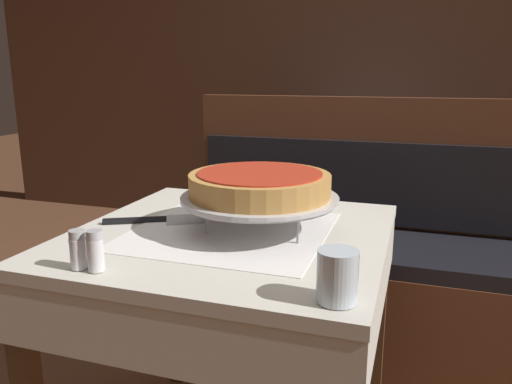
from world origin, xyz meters
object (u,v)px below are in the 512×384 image
object	(u,v)px
dining_table_rear	(366,162)
deep_dish_pizza	(260,184)
pizza_server	(160,220)
pepper_shaker	(95,251)
dining_table_front	(231,269)
condiment_caddy	(355,138)
water_glass_near	(337,276)
salt_shaker	(78,250)
pizza_pan_stand	(260,199)
napkin_holder	(296,187)
booth_bench	(346,273)

from	to	relation	value
dining_table_rear	deep_dish_pizza	size ratio (longest dim) A/B	2.34
pizza_server	pepper_shaker	xyz separation A→B (m)	(0.05, -0.36, 0.04)
dining_table_front	condiment_caddy	xyz separation A→B (m)	(0.09, 1.80, 0.14)
dining_table_front	water_glass_near	world-z (taller)	water_glass_near
dining_table_rear	salt_shaker	distance (m)	2.23
pizza_pan_stand	salt_shaker	size ratio (longest dim) A/B	4.87
salt_shaker	condiment_caddy	size ratio (longest dim) A/B	0.57
napkin_holder	condiment_caddy	bearing A→B (deg)	89.89
deep_dish_pizza	napkin_holder	world-z (taller)	deep_dish_pizza
booth_bench	pizza_server	distance (m)	1.04
dining_table_front	condiment_caddy	size ratio (longest dim) A/B	5.46
dining_table_rear	booth_bench	distance (m)	1.04
pizza_server	pepper_shaker	distance (m)	0.36
pizza_server	pizza_pan_stand	bearing A→B (deg)	2.15
pizza_pan_stand	napkin_holder	bearing A→B (deg)	87.39
pizza_pan_stand	condiment_caddy	distance (m)	1.77
dining_table_front	salt_shaker	size ratio (longest dim) A/B	9.56
deep_dish_pizza	napkin_holder	xyz separation A→B (m)	(0.02, 0.33, -0.08)
pizza_pan_stand	pepper_shaker	world-z (taller)	pizza_pan_stand
dining_table_rear	condiment_caddy	distance (m)	0.18
deep_dish_pizza	pizza_server	size ratio (longest dim) A/B	1.33
dining_table_rear	pepper_shaker	xyz separation A→B (m)	(-0.33, -2.20, 0.17)
dining_table_rear	water_glass_near	size ratio (longest dim) A/B	8.85
dining_table_front	pepper_shaker	distance (m)	0.41
pizza_server	napkin_holder	bearing A→B (deg)	48.30
dining_table_rear	condiment_caddy	xyz separation A→B (m)	(-0.07, -0.06, 0.15)
dining_table_front	water_glass_near	xyz separation A→B (m)	(0.33, -0.33, 0.16)
pizza_pan_stand	salt_shaker	distance (m)	0.47
dining_table_front	condiment_caddy	distance (m)	1.80
dining_table_front	pepper_shaker	bearing A→B (deg)	-115.94
pizza_pan_stand	salt_shaker	xyz separation A→B (m)	(-0.28, -0.37, -0.04)
salt_shaker	dining_table_front	bearing A→B (deg)	58.58
dining_table_rear	water_glass_near	world-z (taller)	water_glass_near
booth_bench	salt_shaker	world-z (taller)	booth_bench
pizza_server	napkin_holder	size ratio (longest dim) A/B	2.75
water_glass_near	dining_table_rear	bearing A→B (deg)	94.58
dining_table_front	pepper_shaker	size ratio (longest dim) A/B	9.14
pizza_pan_stand	pizza_server	size ratio (longest dim) A/B	1.49
deep_dish_pizza	water_glass_near	size ratio (longest dim) A/B	3.78
deep_dish_pizza	water_glass_near	distance (m)	0.45
napkin_holder	condiment_caddy	distance (m)	1.44
booth_bench	dining_table_rear	bearing A→B (deg)	92.25
booth_bench	deep_dish_pizza	xyz separation A→B (m)	(-0.13, -0.83, 0.56)
booth_bench	pizza_pan_stand	xyz separation A→B (m)	(-0.13, -0.83, 0.52)
pizza_server	water_glass_near	xyz separation A→B (m)	(0.55, -0.34, 0.04)
dining_table_rear	booth_bench	size ratio (longest dim) A/B	0.59
pizza_pan_stand	pizza_server	xyz separation A→B (m)	(-0.29, -0.01, -0.08)
dining_table_rear	napkin_holder	world-z (taller)	napkin_holder
deep_dish_pizza	condiment_caddy	size ratio (longest dim) A/B	2.49
dining_table_rear	napkin_holder	bearing A→B (deg)	-92.72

